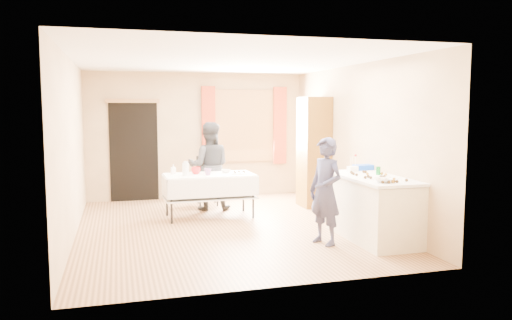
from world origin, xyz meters
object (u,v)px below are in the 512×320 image
object	(u,v)px
party_table	(209,192)
girl	(326,191)
cabinet	(314,152)
counter	(373,208)
woman	(209,166)
chair	(208,190)

from	to	relation	value
party_table	girl	world-z (taller)	girl
cabinet	counter	bearing A→B (deg)	-92.30
party_table	girl	xyz separation A→B (m)	(1.24, -2.11, 0.29)
cabinet	woman	world-z (taller)	cabinet
cabinet	chair	bearing A→B (deg)	160.92
cabinet	party_table	bearing A→B (deg)	-168.20
woman	cabinet	bearing A→B (deg)	-173.43
chair	counter	bearing A→B (deg)	-57.03
counter	woman	bearing A→B (deg)	125.10
chair	cabinet	bearing A→B (deg)	-16.31
counter	chair	world-z (taller)	chair
party_table	woman	size ratio (longest dim) A/B	0.96
counter	woman	world-z (taller)	woman
counter	girl	world-z (taller)	girl
girl	cabinet	bearing A→B (deg)	138.69
cabinet	girl	xyz separation A→B (m)	(-0.86, -2.55, -0.30)
chair	girl	xyz separation A→B (m)	(1.08, -3.22, 0.46)
party_table	chair	xyz separation A→B (m)	(0.16, 1.11, -0.16)
cabinet	girl	world-z (taller)	cabinet
counter	chair	bearing A→B (deg)	120.19
counter	chair	distance (m)	3.66
party_table	woman	bearing A→B (deg)	78.63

